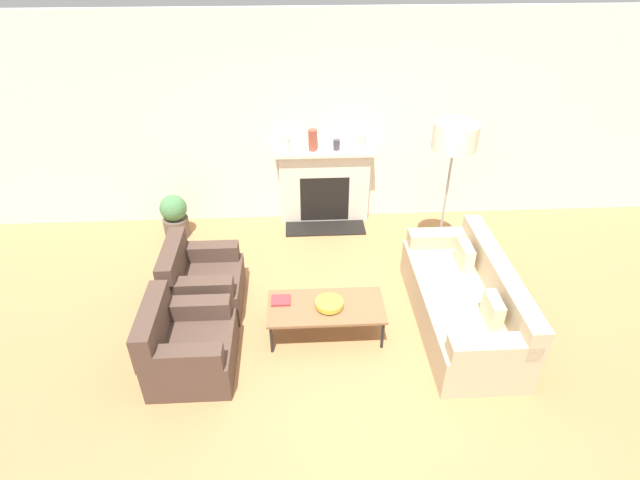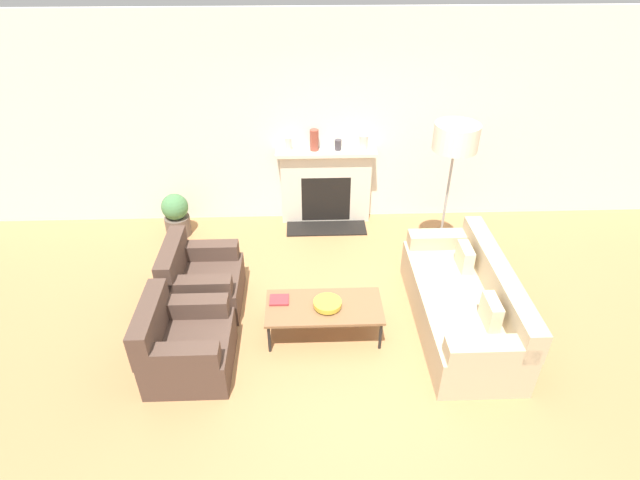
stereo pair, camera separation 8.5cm
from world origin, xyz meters
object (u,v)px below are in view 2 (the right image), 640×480
object	(u,v)px
mantel_vase_center_left	(314,140)
fireplace	(326,187)
book	(279,300)
mantel_vase_right	(363,142)
floor_lamp	(455,145)
mantel_vase_center_right	(338,145)
mantel_vase_left	(288,144)
armchair_near	(184,345)
bowl	(327,304)
coffee_table	(324,308)
potted_plant	(176,215)
armchair_far	(201,282)
couch	(464,304)

from	to	relation	value
mantel_vase_center_left	fireplace	bearing A→B (deg)	-5.23
book	mantel_vase_right	world-z (taller)	mantel_vase_right
floor_lamp	mantel_vase_center_right	xyz separation A→B (m)	(-1.25, 1.12, -0.45)
mantel_vase_left	mantel_vase_center_left	distance (m)	0.36
book	mantel_vase_center_left	distance (m)	2.50
armchair_near	bowl	xyz separation A→B (m)	(1.43, 0.42, 0.12)
coffee_table	mantel_vase_right	bearing A→B (deg)	75.08
bowl	coffee_table	bearing A→B (deg)	157.15
coffee_table	potted_plant	xyz separation A→B (m)	(-1.97, 2.07, -0.04)
bowl	mantel_vase_center_left	world-z (taller)	mantel_vase_center_left
floor_lamp	mantel_vase_center_left	xyz separation A→B (m)	(-1.58, 1.12, -0.37)
armchair_near	armchair_far	world-z (taller)	same
bowl	armchair_near	bearing A→B (deg)	-163.60
book	mantel_vase_right	size ratio (longest dim) A/B	1.01
bowl	mantel_vase_left	distance (m)	2.58
armchair_near	armchair_far	distance (m)	1.00
floor_lamp	mantel_vase_right	size ratio (longest dim) A/B	9.23
mantel_vase_left	mantel_vase_center_left	world-z (taller)	mantel_vase_center_left
mantel_vase_center_right	couch	bearing A→B (deg)	-62.33
mantel_vase_left	mantel_vase_center_right	xyz separation A→B (m)	(0.68, 0.00, -0.02)
fireplace	mantel_vase_left	size ratio (longest dim) A/B	7.50
fireplace	floor_lamp	size ratio (longest dim) A/B	0.74
book	potted_plant	distance (m)	2.47
mantel_vase_center_right	potted_plant	distance (m)	2.45
book	mantel_vase_center_left	size ratio (longest dim) A/B	0.70
armchair_far	mantel_vase_right	bearing A→B (deg)	-47.76
floor_lamp	armchair_near	bearing A→B (deg)	-149.55
mantel_vase_left	mantel_vase_right	bearing A→B (deg)	0.00
couch	armchair_near	xyz separation A→B (m)	(-2.91, -0.50, -0.00)
armchair_far	book	bearing A→B (deg)	-116.68
floor_lamp	mantel_vase_center_left	world-z (taller)	floor_lamp
fireplace	book	xyz separation A→B (m)	(-0.60, -2.29, -0.14)
mantel_vase_center_left	mantel_vase_right	bearing A→B (deg)	0.00
couch	mantel_vase_center_left	size ratio (longest dim) A/B	6.94
couch	coffee_table	xyz separation A→B (m)	(-1.52, -0.06, 0.05)
mantel_vase_center_right	mantel_vase_right	bearing A→B (deg)	0.00
couch	bowl	size ratio (longest dim) A/B	6.88
mantel_vase_left	mantel_vase_center_left	bearing A→B (deg)	0.00
mantel_vase_left	potted_plant	size ratio (longest dim) A/B	0.30
bowl	potted_plant	distance (m)	2.89
bowl	mantel_vase_center_right	distance (m)	2.55
mantel_vase_center_left	couch	bearing A→B (deg)	-56.44
fireplace	armchair_near	xyz separation A→B (m)	(-1.52, -2.83, -0.23)
couch	mantel_vase_right	xyz separation A→B (m)	(-0.88, 2.34, 0.90)
mantel_vase_right	mantel_vase_center_right	bearing A→B (deg)	180.00
armchair_near	mantel_vase_center_left	bearing A→B (deg)	-25.56
coffee_table	mantel_vase_center_right	distance (m)	2.56
mantel_vase_left	mantel_vase_center_left	size ratio (longest dim) A/B	0.63
armchair_far	bowl	bearing A→B (deg)	-112.01
couch	mantel_vase_center_left	bearing A→B (deg)	-146.44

